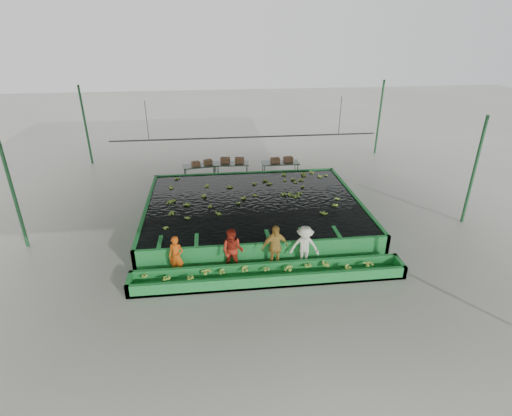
{
  "coord_description": "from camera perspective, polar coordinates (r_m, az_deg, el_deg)",
  "views": [
    {
      "loc": [
        -1.86,
        -15.45,
        8.63
      ],
      "look_at": [
        0.0,
        0.5,
        1.0
      ],
      "focal_mm": 28.0,
      "sensor_mm": 36.0,
      "label": 1
    }
  ],
  "objects": [
    {
      "name": "worker_b",
      "position": [
        14.86,
        -3.35,
        -6.12
      ],
      "size": [
        1.02,
        0.91,
        1.74
      ],
      "primitive_type": "imported",
      "rotation": [
        0.0,
        0.0,
        -0.34
      ],
      "color": "#AE2A18",
      "rests_on": "ground"
    },
    {
      "name": "packing_table_left",
      "position": [
        23.69,
        -7.82,
        5.03
      ],
      "size": [
        2.18,
        1.16,
        0.94
      ],
      "primitive_type": null,
      "rotation": [
        0.0,
        0.0,
        0.17
      ],
      "color": "#59605B",
      "rests_on": "ground"
    },
    {
      "name": "packing_table_right",
      "position": [
        23.82,
        3.44,
        5.4
      ],
      "size": [
        2.19,
        0.88,
        0.99
      ],
      "primitive_type": null,
      "rotation": [
        0.0,
        0.0,
        -0.0
      ],
      "color": "#59605B",
      "rests_on": "ground"
    },
    {
      "name": "rail_hanger_right",
      "position": [
        22.06,
        11.92,
        12.77
      ],
      "size": [
        0.04,
        0.04,
        2.0
      ],
      "primitive_type": "cylinder",
      "color": "#59605B",
      "rests_on": "shed_roof"
    },
    {
      "name": "shed_roof",
      "position": [
        15.98,
        0.21,
        12.28
      ],
      "size": [
        20.0,
        22.0,
        0.04
      ],
      "primitive_type": "cube",
      "color": "#94969C",
      "rests_on": "shed_posts"
    },
    {
      "name": "flotation_tank",
      "position": [
        18.92,
        -0.35,
        -0.21
      ],
      "size": [
        10.0,
        8.0,
        0.9
      ],
      "primitive_type": null,
      "color": "#208837",
      "rests_on": "ground"
    },
    {
      "name": "worker_a",
      "position": [
        14.96,
        -11.32,
        -6.77
      ],
      "size": [
        0.66,
        0.53,
        1.57
      ],
      "primitive_type": "imported",
      "rotation": [
        0.0,
        0.0,
        -0.3
      ],
      "color": "#E15610",
      "rests_on": "ground"
    },
    {
      "name": "box_stack_right",
      "position": [
        23.71,
        3.69,
        6.57
      ],
      "size": [
        1.35,
        0.55,
        0.28
      ],
      "primitive_type": null,
      "rotation": [
        0.0,
        0.0,
        0.14
      ],
      "color": "brown",
      "rests_on": "packing_table_right"
    },
    {
      "name": "floating_bananas",
      "position": [
        19.47,
        -0.61,
        1.86
      ],
      "size": [
        9.17,
        6.25,
        0.13
      ],
      "primitive_type": null,
      "color": "#9AC843",
      "rests_on": "tank_water"
    },
    {
      "name": "packing_table_mid",
      "position": [
        23.74,
        -3.65,
        5.31
      ],
      "size": [
        2.21,
        1.03,
        0.98
      ],
      "primitive_type": null,
      "rotation": [
        0.0,
        0.0,
        -0.08
      ],
      "color": "#59605B",
      "rests_on": "ground"
    },
    {
      "name": "rail_hanger_left",
      "position": [
        21.2,
        -15.34,
        11.92
      ],
      "size": [
        0.04,
        0.04,
        2.0
      ],
      "primitive_type": "cylinder",
      "color": "#59605B",
      "rests_on": "shed_roof"
    },
    {
      "name": "tank_water",
      "position": [
        18.75,
        -0.35,
        0.89
      ],
      "size": [
        9.7,
        7.7,
        0.0
      ],
      "primitive_type": "cube",
      "color": "black",
      "rests_on": "flotation_tank"
    },
    {
      "name": "worker_c",
      "position": [
        14.98,
        2.72,
        -5.64
      ],
      "size": [
        1.14,
        0.66,
        1.82
      ],
      "primitive_type": "imported",
      "rotation": [
        0.0,
        0.0,
        0.22
      ],
      "color": "gold",
      "rests_on": "ground"
    },
    {
      "name": "cableway_rail",
      "position": [
        21.3,
        -1.43,
        10.07
      ],
      "size": [
        0.08,
        0.08,
        14.0
      ],
      "primitive_type": "cylinder",
      "color": "#59605B",
      "rests_on": "shed_roof"
    },
    {
      "name": "box_stack_mid",
      "position": [
        23.67,
        -3.38,
        6.5
      ],
      "size": [
        1.41,
        0.58,
        0.3
      ],
      "primitive_type": null,
      "rotation": [
        0.0,
        0.0,
        -0.15
      ],
      "color": "brown",
      "rests_on": "packing_table_mid"
    },
    {
      "name": "sorting_trough",
      "position": [
        14.64,
        1.89,
        -9.54
      ],
      "size": [
        10.0,
        1.0,
        0.5
      ],
      "primitive_type": null,
      "color": "#208837",
      "rests_on": "ground"
    },
    {
      "name": "box_stack_left",
      "position": [
        23.53,
        -7.71,
        6.11
      ],
      "size": [
        1.24,
        0.69,
        0.26
      ],
      "primitive_type": null,
      "rotation": [
        0.0,
        0.0,
        0.32
      ],
      "color": "brown",
      "rests_on": "packing_table_left"
    },
    {
      "name": "worker_d",
      "position": [
        15.22,
        6.95,
        -5.52
      ],
      "size": [
        1.21,
        0.85,
        1.71
      ],
      "primitive_type": "imported",
      "rotation": [
        0.0,
        0.0,
        -0.21
      ],
      "color": "white",
      "rests_on": "ground"
    },
    {
      "name": "trough_bananas",
      "position": [
        14.55,
        1.9,
        -9.05
      ],
      "size": [
        9.01,
        0.6,
        0.12
      ],
      "primitive_type": null,
      "color": "#9AC843",
      "rests_on": "sorting_trough"
    },
    {
      "name": "ground",
      "position": [
        17.8,
        0.19,
        -3.6
      ],
      "size": [
        80.0,
        80.0,
        0.0
      ],
      "primitive_type": "plane",
      "color": "gray",
      "rests_on": "ground"
    },
    {
      "name": "shed_posts",
      "position": [
        16.73,
        0.2,
        3.91
      ],
      "size": [
        20.0,
        22.0,
        5.0
      ],
      "primitive_type": null,
      "color": "#245E34",
      "rests_on": "ground"
    }
  ]
}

